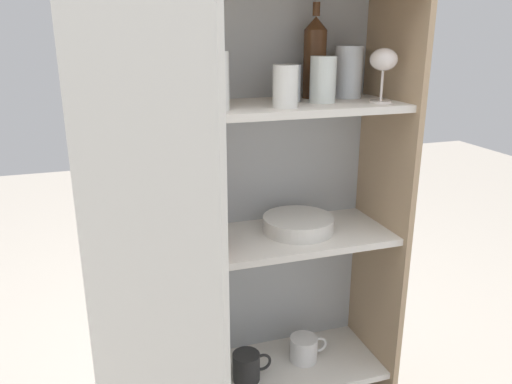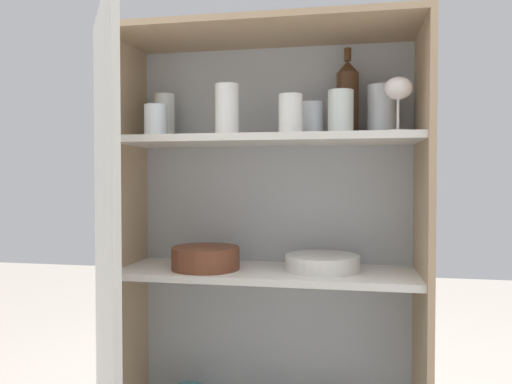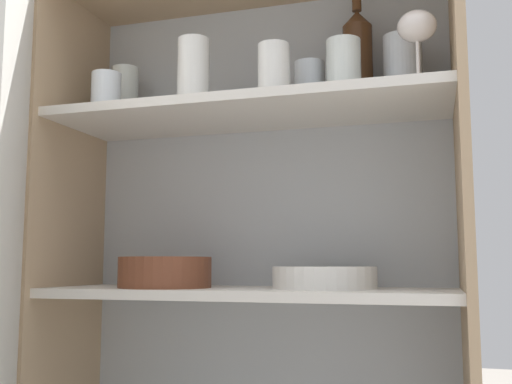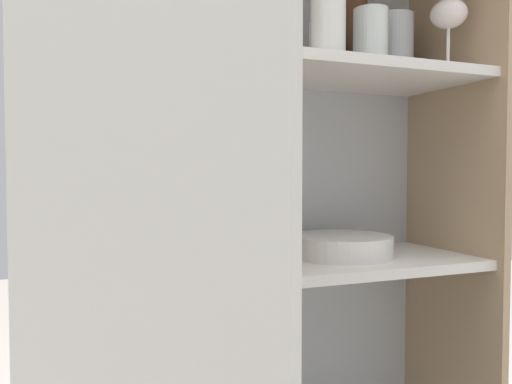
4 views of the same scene
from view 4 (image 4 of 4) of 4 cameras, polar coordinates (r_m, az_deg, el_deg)
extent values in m
cube|color=#B2B7BC|center=(1.13, -1.05, -8.58)|extent=(0.89, 0.02, 1.42)
cube|color=tan|center=(0.92, -24.40, -11.31)|extent=(0.02, 0.32, 1.42)
cube|color=tan|center=(1.23, 21.21, -7.88)|extent=(0.02, 0.32, 1.42)
cube|color=silver|center=(0.99, 1.95, -8.62)|extent=(0.85, 0.28, 0.02)
cube|color=silver|center=(0.99, 1.99, 13.85)|extent=(0.85, 0.28, 0.02)
cube|color=silver|center=(0.59, -15.11, -18.96)|extent=(0.25, 0.38, 1.42)
cylinder|color=white|center=(1.22, 15.61, 15.59)|extent=(0.08, 0.08, 0.15)
cylinder|color=white|center=(1.09, 7.82, 16.01)|extent=(0.07, 0.07, 0.10)
cylinder|color=white|center=(1.09, 12.95, 16.56)|extent=(0.07, 0.07, 0.12)
cylinder|color=white|center=(1.00, -18.52, 18.46)|extent=(0.06, 0.06, 0.14)
cylinder|color=white|center=(0.89, -17.36, 18.89)|extent=(0.07, 0.07, 0.09)
cylinder|color=white|center=(0.92, -2.55, 20.00)|extent=(0.07, 0.07, 0.14)
cylinder|color=white|center=(0.97, 8.21, 17.86)|extent=(0.07, 0.07, 0.11)
cylinder|color=silver|center=(1.13, 21.07, 12.96)|extent=(0.06, 0.06, 0.01)
cylinder|color=silver|center=(1.13, 21.10, 15.08)|extent=(0.01, 0.01, 0.08)
ellipsoid|color=silver|center=(1.15, 21.15, 18.44)|extent=(0.07, 0.07, 0.06)
cylinder|color=#4C2D19|center=(1.19, 10.97, 17.02)|extent=(0.07, 0.07, 0.19)
cylinder|color=silver|center=(1.07, 9.71, -7.03)|extent=(0.21, 0.21, 0.01)
cylinder|color=silver|center=(1.07, 9.71, -6.55)|extent=(0.21, 0.21, 0.01)
cylinder|color=silver|center=(1.07, 9.72, -6.08)|extent=(0.21, 0.21, 0.01)
cylinder|color=silver|center=(1.06, 9.72, -5.60)|extent=(0.21, 0.21, 0.01)
cylinder|color=silver|center=(1.06, 9.72, -5.11)|extent=(0.21, 0.21, 0.01)
cylinder|color=brown|center=(0.90, -7.70, -6.96)|extent=(0.20, 0.20, 0.07)
torus|color=brown|center=(0.90, -7.71, -5.15)|extent=(0.19, 0.19, 0.01)
camera|label=1|loc=(0.55, 161.78, 43.99)|focal=35.00mm
camera|label=2|loc=(0.82, 110.08, 5.51)|focal=35.00mm
camera|label=3|loc=(0.83, 91.12, -8.96)|focal=42.00mm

